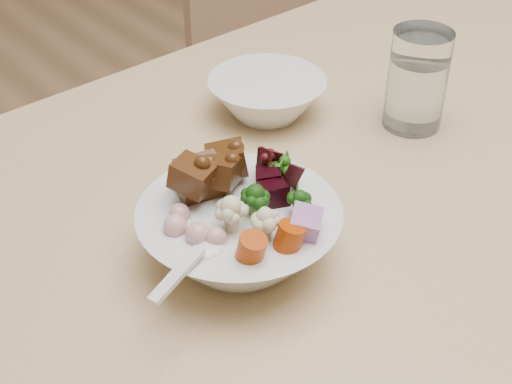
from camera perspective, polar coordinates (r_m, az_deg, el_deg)
dining_table at (r=1.03m, az=18.20°, el=1.61°), size 1.66×0.99×0.76m
chair_far at (r=1.66m, az=2.35°, el=8.60°), size 0.40×0.40×0.82m
food_bowl at (r=0.70m, az=-1.31°, el=-2.99°), size 0.20×0.20×0.11m
soup_spoon at (r=0.64m, az=-4.45°, el=-5.16°), size 0.10×0.05×0.02m
water_glass at (r=0.93m, az=12.72°, el=8.45°), size 0.07×0.07×0.13m
side_bowl at (r=0.94m, az=0.88°, el=7.61°), size 0.15×0.15×0.05m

